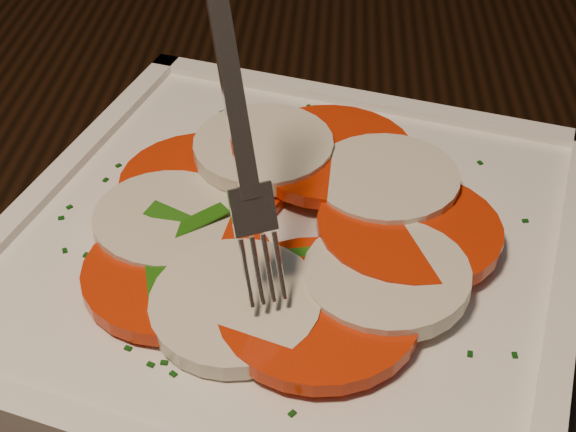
{
  "coord_description": "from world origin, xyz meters",
  "views": [
    {
      "loc": [
        0.16,
        -0.25,
        1.06
      ],
      "look_at": [
        0.14,
        0.09,
        0.78
      ],
      "focal_mm": 50.0,
      "sensor_mm": 36.0,
      "label": 1
    }
  ],
  "objects_px": {
    "table": "(425,385)",
    "chair": "(421,43)",
    "plate": "(288,246)",
    "fork": "(228,94)"
  },
  "relations": [
    {
      "from": "table",
      "to": "fork",
      "type": "distance_m",
      "value": 0.25
    },
    {
      "from": "chair",
      "to": "fork",
      "type": "xyz_separation_m",
      "value": [
        -0.16,
        -0.71,
        0.34
      ]
    },
    {
      "from": "plate",
      "to": "fork",
      "type": "bearing_deg",
      "value": -138.14
    },
    {
      "from": "table",
      "to": "fork",
      "type": "relative_size",
      "value": 7.13
    },
    {
      "from": "table",
      "to": "chair",
      "type": "bearing_deg",
      "value": 86.64
    },
    {
      "from": "plate",
      "to": "table",
      "type": "bearing_deg",
      "value": -4.89
    },
    {
      "from": "fork",
      "to": "table",
      "type": "bearing_deg",
      "value": -16.49
    },
    {
      "from": "table",
      "to": "chair",
      "type": "distance_m",
      "value": 0.71
    },
    {
      "from": "chair",
      "to": "fork",
      "type": "bearing_deg",
      "value": -103.76
    },
    {
      "from": "table",
      "to": "chair",
      "type": "xyz_separation_m",
      "value": [
        0.04,
        0.7,
        -0.12
      ]
    }
  ]
}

